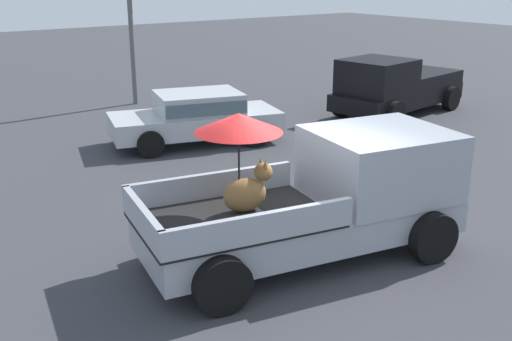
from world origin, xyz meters
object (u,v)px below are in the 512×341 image
(pickup_truck_main, at_px, (327,194))
(parked_sedan_near, at_px, (197,115))
(motel_sign, at_px, (130,6))
(pickup_truck_red, at_px, (395,86))

(pickup_truck_main, xyz_separation_m, parked_sedan_near, (1.67, 6.77, -0.24))
(pickup_truck_main, xyz_separation_m, motel_sign, (2.49, 12.17, 2.21))
(parked_sedan_near, height_order, motel_sign, motel_sign)
(motel_sign, bearing_deg, pickup_truck_main, -101.56)
(parked_sedan_near, relative_size, motel_sign, 1.03)
(pickup_truck_main, distance_m, motel_sign, 12.62)
(pickup_truck_red, relative_size, parked_sedan_near, 1.09)
(pickup_truck_main, bearing_deg, motel_sign, 89.24)
(pickup_truck_red, distance_m, motel_sign, 8.79)
(pickup_truck_main, bearing_deg, parked_sedan_near, 86.96)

